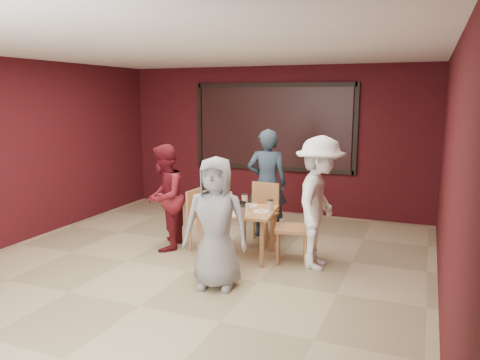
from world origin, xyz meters
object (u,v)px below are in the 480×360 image
at_px(diner_front, 216,223).
at_px(chair_front, 214,243).
at_px(chair_right, 298,224).
at_px(chair_left, 202,216).
at_px(diner_left, 164,197).
at_px(diner_right, 319,203).
at_px(diner_back, 267,183).
at_px(dining_table, 243,215).
at_px(chair_back, 262,209).

bearing_deg(diner_front, chair_front, 108.33).
height_order(chair_front, chair_right, chair_right).
relative_size(chair_left, diner_left, 0.57).
bearing_deg(diner_right, diner_front, 137.76).
bearing_deg(diner_back, diner_right, 119.96).
xyz_separation_m(chair_front, diner_right, (1.11, 0.85, 0.42)).
bearing_deg(dining_table, chair_left, 171.28).
relative_size(chair_left, diner_back, 0.51).
bearing_deg(diner_back, chair_front, 73.72).
distance_m(diner_back, diner_right, 1.52).
height_order(chair_back, diner_back, diner_back).
height_order(diner_front, diner_right, diner_right).
relative_size(chair_back, diner_front, 0.59).
xyz_separation_m(chair_front, diner_left, (-1.15, 0.75, 0.33)).
relative_size(chair_front, diner_back, 0.46).
bearing_deg(dining_table, chair_back, 88.20).
bearing_deg(diner_right, chair_front, 126.74).
relative_size(chair_back, diner_right, 0.53).
distance_m(chair_back, diner_left, 1.50).
relative_size(chair_back, chair_left, 1.04).
distance_m(dining_table, chair_left, 0.71).
relative_size(chair_front, chair_right, 0.85).
relative_size(dining_table, diner_left, 0.62).
distance_m(chair_right, diner_left, 1.99).
distance_m(chair_front, diner_front, 0.43).
bearing_deg(chair_right, diner_left, -174.49).
distance_m(chair_front, chair_left, 1.15).
bearing_deg(diner_right, dining_table, 89.74).
relative_size(chair_right, diner_front, 0.60).
relative_size(diner_left, diner_right, 0.89).
distance_m(chair_right, diner_right, 0.46).
height_order(diner_front, diner_left, diner_front).
bearing_deg(dining_table, diner_left, -175.77).
bearing_deg(chair_back, chair_right, -41.09).
relative_size(dining_table, chair_back, 1.04).
height_order(dining_table, diner_front, diner_front).
height_order(chair_right, diner_back, diner_back).
xyz_separation_m(diner_front, diner_right, (0.97, 1.10, 0.09)).
xyz_separation_m(chair_left, diner_front, (0.79, -1.20, 0.28)).
xyz_separation_m(diner_back, diner_left, (-1.19, -1.17, -0.09)).
bearing_deg(chair_right, chair_back, 138.91).
xyz_separation_m(diner_back, diner_right, (1.08, -1.07, 0.00)).
height_order(chair_front, diner_back, diner_back).
relative_size(diner_front, diner_left, 1.00).
bearing_deg(chair_right, diner_back, 128.54).
bearing_deg(chair_front, diner_front, -60.45).
relative_size(dining_table, diner_back, 0.55).
bearing_deg(diner_right, diner_left, 91.73).
relative_size(chair_front, chair_back, 0.87).
height_order(chair_left, diner_back, diner_back).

